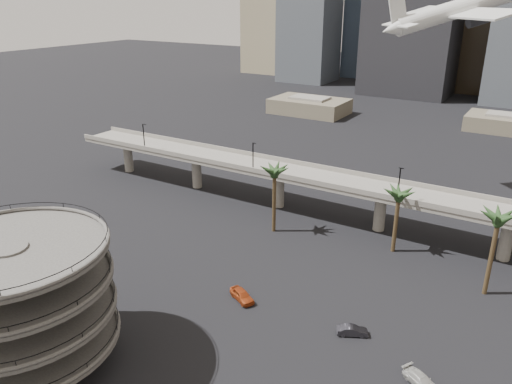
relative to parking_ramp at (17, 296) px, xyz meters
The scene contains 9 objects.
ground 16.79m from the parking_ramp, 17.10° to the left, with size 700.00×700.00×0.00m, color black.
parking_ramp is the anchor object (origin of this frame).
overpass 60.46m from the parking_ramp, 77.57° to the left, with size 130.00×9.30×14.70m.
palm_trees 61.97m from the parking_ramp, 56.18° to the left, with size 54.40×18.40×14.00m.
low_buildings 147.81m from the parking_ramp, 82.26° to the left, with size 135.00×27.50×6.80m.
airborne_jet 88.21m from the parking_ramp, 68.77° to the left, with size 25.53×26.04×11.28m.
car_a 30.48m from the parking_ramp, 60.09° to the left, with size 1.93×4.80×1.64m, color #A03C16.
car_b 41.91m from the parking_ramp, 39.53° to the left, with size 1.45×4.14×1.37m, color black.
car_c 47.83m from the parking_ramp, 27.26° to the left, with size 1.94×4.77×1.38m, color #B3B3AF.
Camera 1 is at (36.26, -31.41, 42.29)m, focal length 35.00 mm.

